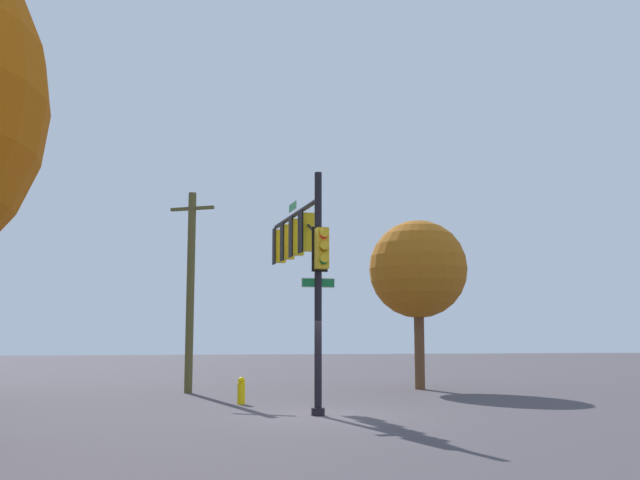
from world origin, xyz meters
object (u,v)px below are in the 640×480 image
Objects in this scene: utility_pole at (190,288)px; fire_hydrant at (241,391)px; signal_pole_assembly at (302,250)px; tree_far at (418,270)px.

fire_hydrant is at bearing -160.42° from utility_pole.
utility_pole reaches higher than signal_pole_assembly.
fire_hydrant is at bearing 124.80° from tree_far.
utility_pole is 1.12× the size of tree_far.
signal_pole_assembly is 0.98× the size of tree_far.
utility_pole is 6.03m from fire_hydrant.
fire_hydrant is 9.88m from tree_far.
signal_pole_assembly is at bearing -152.41° from utility_pole.
signal_pole_assembly is at bearing 139.95° from tree_far.
utility_pole is at bearing 92.62° from tree_far.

